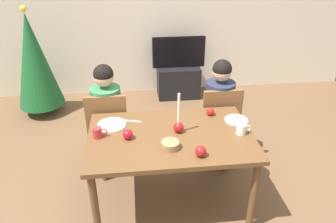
% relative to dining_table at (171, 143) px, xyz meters
% --- Properties ---
extents(ground_plane, '(7.68, 7.68, 0.00)m').
position_rel_dining_table_xyz_m(ground_plane, '(0.00, 0.00, -0.67)').
color(ground_plane, brown).
extents(back_wall, '(6.40, 0.10, 2.60)m').
position_rel_dining_table_xyz_m(back_wall, '(0.00, 2.60, 0.63)').
color(back_wall, beige).
rests_on(back_wall, ground).
extents(dining_table, '(1.40, 0.90, 0.75)m').
position_rel_dining_table_xyz_m(dining_table, '(0.00, 0.00, 0.00)').
color(dining_table, brown).
rests_on(dining_table, ground).
extents(chair_left, '(0.40, 0.40, 0.90)m').
position_rel_dining_table_xyz_m(chair_left, '(-0.57, 0.61, -0.15)').
color(chair_left, brown).
rests_on(chair_left, ground).
extents(chair_right, '(0.40, 0.40, 0.90)m').
position_rel_dining_table_xyz_m(chair_right, '(0.59, 0.61, -0.15)').
color(chair_right, brown).
rests_on(chair_right, ground).
extents(person_left_child, '(0.30, 0.30, 1.17)m').
position_rel_dining_table_xyz_m(person_left_child, '(-0.57, 0.64, -0.10)').
color(person_left_child, '#33384C').
rests_on(person_left_child, ground).
extents(person_right_child, '(0.30, 0.30, 1.17)m').
position_rel_dining_table_xyz_m(person_right_child, '(0.59, 0.64, -0.10)').
color(person_right_child, '#33384C').
rests_on(person_right_child, ground).
extents(tv_stand, '(0.64, 0.40, 0.48)m').
position_rel_dining_table_xyz_m(tv_stand, '(0.40, 2.30, -0.43)').
color(tv_stand, black).
rests_on(tv_stand, ground).
extents(tv, '(0.79, 0.05, 0.46)m').
position_rel_dining_table_xyz_m(tv, '(0.40, 2.30, 0.04)').
color(tv, black).
rests_on(tv, tv_stand).
extents(christmas_tree, '(0.61, 0.61, 1.49)m').
position_rel_dining_table_xyz_m(christmas_tree, '(-1.59, 1.97, 0.11)').
color(christmas_tree, brown).
rests_on(christmas_tree, ground).
extents(candle_centerpiece, '(0.09, 0.09, 0.37)m').
position_rel_dining_table_xyz_m(candle_centerpiece, '(0.07, 0.04, 0.16)').
color(candle_centerpiece, red).
rests_on(candle_centerpiece, dining_table).
extents(plate_left, '(0.26, 0.26, 0.01)m').
position_rel_dining_table_xyz_m(plate_left, '(-0.50, 0.22, 0.09)').
color(plate_left, white).
rests_on(plate_left, dining_table).
extents(plate_right, '(0.21, 0.21, 0.01)m').
position_rel_dining_table_xyz_m(plate_right, '(0.63, 0.17, 0.09)').
color(plate_right, white).
rests_on(plate_right, dining_table).
extents(mug_left, '(0.12, 0.08, 0.09)m').
position_rel_dining_table_xyz_m(mug_left, '(-0.61, 0.04, 0.13)').
color(mug_left, '#B72D2D').
rests_on(mug_left, dining_table).
extents(mug_right, '(0.13, 0.08, 0.09)m').
position_rel_dining_table_xyz_m(mug_right, '(0.60, -0.04, 0.13)').
color(mug_right, white).
rests_on(mug_right, dining_table).
extents(fork_left, '(0.18, 0.06, 0.01)m').
position_rel_dining_table_xyz_m(fork_left, '(-0.33, 0.27, 0.09)').
color(fork_left, silver).
rests_on(fork_left, dining_table).
extents(bowl_walnuts, '(0.15, 0.15, 0.06)m').
position_rel_dining_table_xyz_m(bowl_walnuts, '(-0.03, -0.19, 0.11)').
color(bowl_walnuts, '#99754C').
rests_on(bowl_walnuts, dining_table).
extents(apple_near_candle, '(0.08, 0.08, 0.08)m').
position_rel_dining_table_xyz_m(apple_near_candle, '(0.41, 0.31, 0.12)').
color(apple_near_candle, red).
rests_on(apple_near_candle, dining_table).
extents(apple_by_left_plate, '(0.09, 0.09, 0.09)m').
position_rel_dining_table_xyz_m(apple_by_left_plate, '(-0.36, -0.01, 0.13)').
color(apple_by_left_plate, red).
rests_on(apple_by_left_plate, dining_table).
extents(apple_by_right_mug, '(0.09, 0.09, 0.09)m').
position_rel_dining_table_xyz_m(apple_by_right_mug, '(0.19, -0.32, 0.13)').
color(apple_by_right_mug, '#B2171A').
rests_on(apple_by_right_mug, dining_table).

